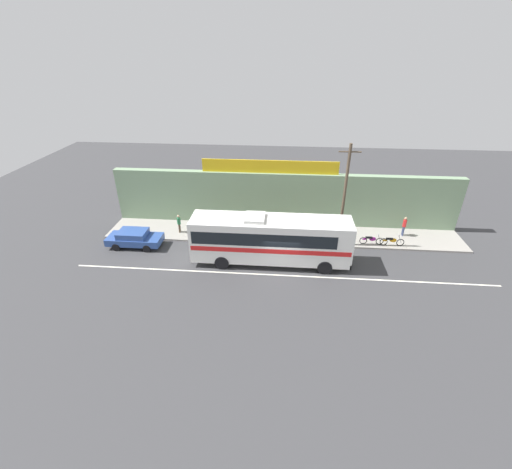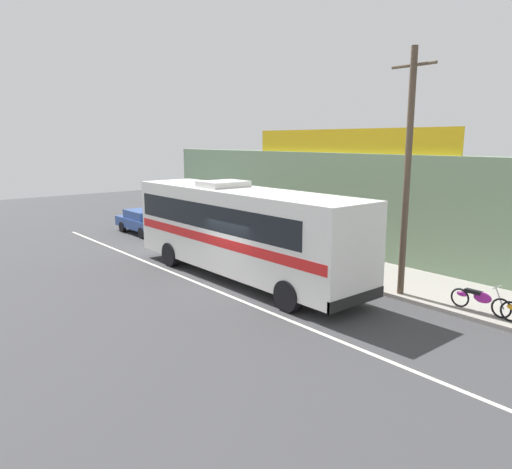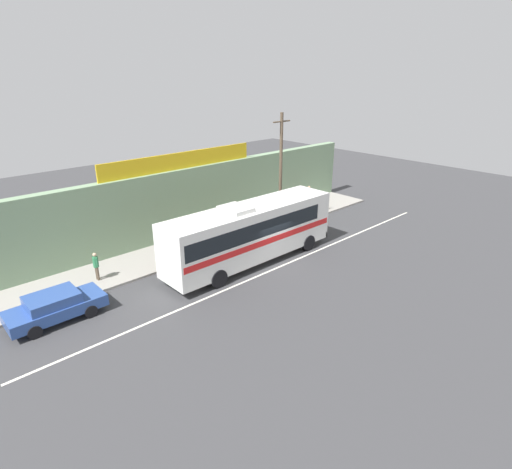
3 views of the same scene
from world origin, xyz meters
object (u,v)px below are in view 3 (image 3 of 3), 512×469
motorcycle_orange (301,213)px  motorcycle_purple (315,209)px  intercity_bus (250,231)px  pedestrian_by_curb (309,194)px  utility_pole (281,171)px  pedestrian_near_shop (96,264)px  parked_car (55,306)px

motorcycle_orange → motorcycle_purple: bearing=-2.6°
intercity_bus → pedestrian_by_curb: bearing=23.6°
utility_pole → motorcycle_purple: utility_pole is taller
motorcycle_orange → pedestrian_near_shop: 16.06m
intercity_bus → pedestrian_near_shop: (-7.92, 3.83, -0.99)m
motorcycle_orange → parked_car: bearing=-175.1°
intercity_bus → utility_pole: bearing=27.3°
parked_car → pedestrian_near_shop: size_ratio=2.67×
intercity_bus → pedestrian_by_curb: size_ratio=6.81×
utility_pole → pedestrian_near_shop: bearing=175.7°
motorcycle_purple → motorcycle_orange: size_ratio=1.01×
parked_car → motorcycle_orange: size_ratio=2.25×
pedestrian_by_curb → utility_pole: bearing=-160.2°
utility_pole → pedestrian_near_shop: size_ratio=5.07×
parked_car → utility_pole: 16.87m
intercity_bus → pedestrian_near_shop: intercity_bus is taller
utility_pole → motorcycle_purple: bearing=2.3°
intercity_bus → pedestrian_near_shop: bearing=154.2°
parked_car → motorcycle_orange: 19.13m
utility_pole → motorcycle_orange: 4.65m
intercity_bus → motorcycle_orange: (8.11, 3.07, -1.50)m
intercity_bus → pedestrian_near_shop: 8.86m
motorcycle_orange → pedestrian_near_shop: pedestrian_near_shop is taller
parked_car → pedestrian_near_shop: pedestrian_near_shop is taller
intercity_bus → motorcycle_purple: intercity_bus is taller
parked_car → motorcycle_orange: bearing=4.9°
parked_car → motorcycle_purple: 20.72m
intercity_bus → utility_pole: 6.58m
motorcycle_purple → pedestrian_by_curb: (1.39, 1.86, 0.56)m
parked_car → pedestrian_by_curb: pedestrian_by_curb is taller
parked_car → utility_pole: utility_pole is taller
intercity_bus → utility_pole: (5.47, 2.83, 2.31)m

